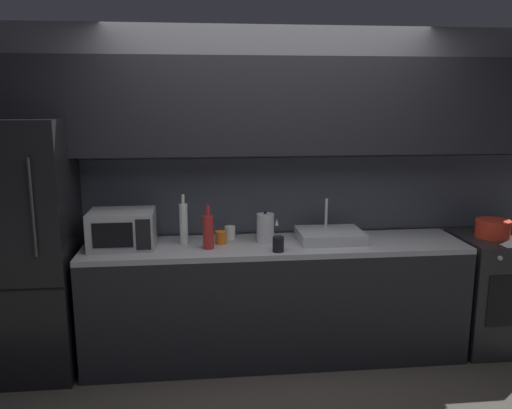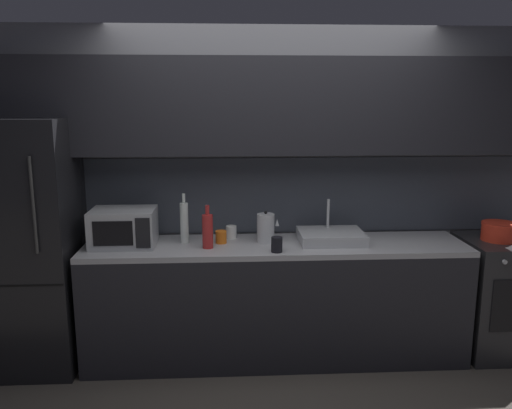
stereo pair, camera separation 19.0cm
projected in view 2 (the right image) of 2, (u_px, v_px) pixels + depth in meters
The scene contains 13 objects.
back_wall at pixel (273, 152), 4.03m from camera, with size 4.57×0.44×2.50m.
counter_run at pixel (275, 301), 3.96m from camera, with size 2.83×0.60×0.90m.
refrigerator at pixel (29, 246), 3.77m from camera, with size 0.68×0.69×1.83m.
oven_range at pixel (500, 296), 4.06m from camera, with size 0.60×0.62×0.90m.
microwave at pixel (124, 227), 3.80m from camera, with size 0.46×0.35×0.27m.
sink_basin at pixel (331, 236), 3.92m from camera, with size 0.48×0.38×0.30m.
kettle at pixel (266, 228), 3.89m from camera, with size 0.17×0.13×0.24m.
wine_bottle_clear at pixel (184, 222), 3.86m from camera, with size 0.06×0.06×0.37m.
wine_bottle_red at pixel (208, 231), 3.74m from camera, with size 0.08×0.08×0.31m.
mug_dark at pixel (277, 245), 3.65m from camera, with size 0.08×0.08×0.11m, color black.
mug_white at pixel (231, 232), 4.02m from camera, with size 0.08×0.08×0.10m, color silver.
mug_orange at pixel (221, 237), 3.88m from camera, with size 0.08×0.08×0.09m, color orange.
cooking_pot at pixel (499, 231), 3.95m from camera, with size 0.26×0.26×0.14m.
Camera 2 is at (-0.36, -2.82, 1.97)m, focal length 36.66 mm.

